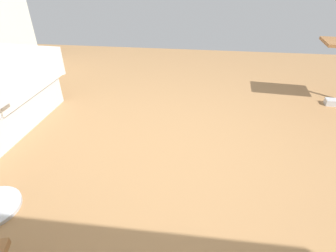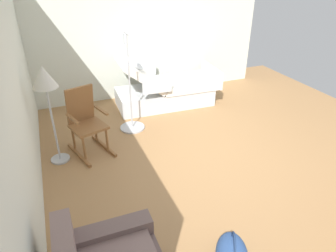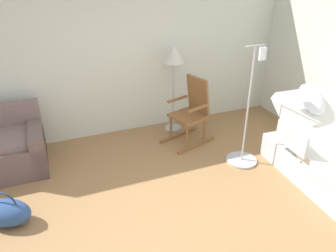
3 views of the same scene
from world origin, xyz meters
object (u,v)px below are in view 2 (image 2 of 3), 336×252
object	(u,v)px
rocking_chair	(86,122)
iv_pole	(132,116)
hospital_bed	(165,90)
floor_lamp	(45,84)

from	to	relation	value
rocking_chair	iv_pole	distance (m)	0.98
hospital_bed	iv_pole	xyz separation A→B (m)	(-0.76, 0.93, -0.07)
rocking_chair	iv_pole	size ratio (longest dim) A/B	0.62
rocking_chair	floor_lamp	distance (m)	0.87
hospital_bed	rocking_chair	bearing A→B (deg)	123.95
floor_lamp	iv_pole	world-z (taller)	iv_pole
rocking_chair	iv_pole	world-z (taller)	iv_pole
hospital_bed	rocking_chair	distance (m)	2.14
rocking_chair	iv_pole	xyz separation A→B (m)	(0.43, -0.84, -0.25)
hospital_bed	floor_lamp	distance (m)	2.74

